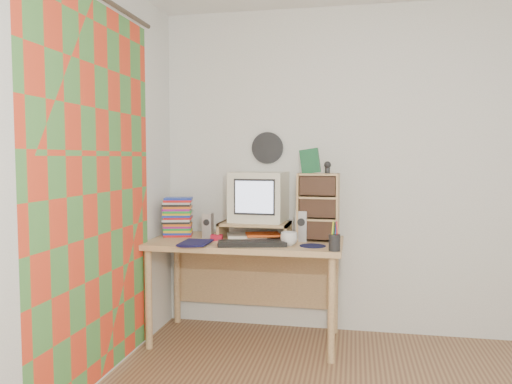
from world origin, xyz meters
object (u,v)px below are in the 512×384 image
at_px(crt_monitor, 258,197).
at_px(diary, 182,241).
at_px(desk, 248,257).
at_px(keyboard, 252,243).
at_px(mug, 289,239).
at_px(cd_rack, 318,207).
at_px(dvd_stack, 178,217).

height_order(crt_monitor, diary, crt_monitor).
distance_m(crt_monitor, diary, 0.68).
relative_size(desk, keyboard, 2.98).
bearing_deg(mug, diary, -173.02).
relative_size(crt_monitor, diary, 1.67).
bearing_deg(crt_monitor, keyboard, -81.70).
height_order(cd_rack, diary, cd_rack).
height_order(mug, diary, mug).
bearing_deg(keyboard, desk, 94.83).
distance_m(crt_monitor, dvd_stack, 0.64).
bearing_deg(desk, crt_monitor, 53.50).
xyz_separation_m(mug, diary, (-0.74, -0.09, -0.02)).
bearing_deg(cd_rack, keyboard, -142.90).
distance_m(keyboard, cd_rack, 0.57).
bearing_deg(desk, mug, -33.24).
xyz_separation_m(dvd_stack, mug, (0.90, -0.25, -0.10)).
relative_size(mug, diary, 0.50).
distance_m(desk, cd_rack, 0.65).
height_order(desk, cd_rack, cd_rack).
distance_m(mug, diary, 0.75).
xyz_separation_m(desk, diary, (-0.40, -0.31, 0.16)).
distance_m(dvd_stack, diary, 0.40).
xyz_separation_m(cd_rack, diary, (-0.92, -0.33, -0.22)).
xyz_separation_m(desk, crt_monitor, (0.06, 0.09, 0.44)).
xyz_separation_m(crt_monitor, dvd_stack, (-0.62, -0.06, -0.16)).
relative_size(desk, mug, 11.79).
relative_size(desk, diary, 5.93).
distance_m(crt_monitor, cd_rack, 0.47).
bearing_deg(mug, crt_monitor, 131.71).
xyz_separation_m(cd_rack, mug, (-0.18, -0.24, -0.20)).
relative_size(cd_rack, mug, 4.14).
distance_m(desk, keyboard, 0.33).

